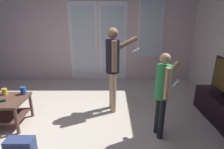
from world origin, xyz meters
The scene contains 8 objects.
ground_plane centered at (0.00, 0.00, -0.01)m, with size 5.82×4.99×0.02m, color beige.
wall_back_with_doors centered at (0.07, 2.46, 1.41)m, with size 5.82×0.09×2.92m.
person_adult centered at (0.73, 0.70, 0.91)m, with size 0.62×0.47×1.51m.
person_child centered at (1.40, -0.05, 0.74)m, with size 0.40×0.37×1.24m.
backpack centered at (-0.43, -0.50, 0.13)m, with size 0.34×0.20×0.27m.
cup_near_edge centered at (-0.77, 0.41, 0.52)m, with size 0.09×0.09×0.13m, color #244E9F.
cup_by_laptop centered at (-1.07, 0.39, 0.50)m, with size 0.08×0.08×0.11m, color gold.
tv_remote_black centered at (-1.00, 0.12, 0.46)m, with size 0.17×0.05×0.02m, color black.
Camera 1 is at (0.70, -2.24, 1.67)m, focal length 27.96 mm.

